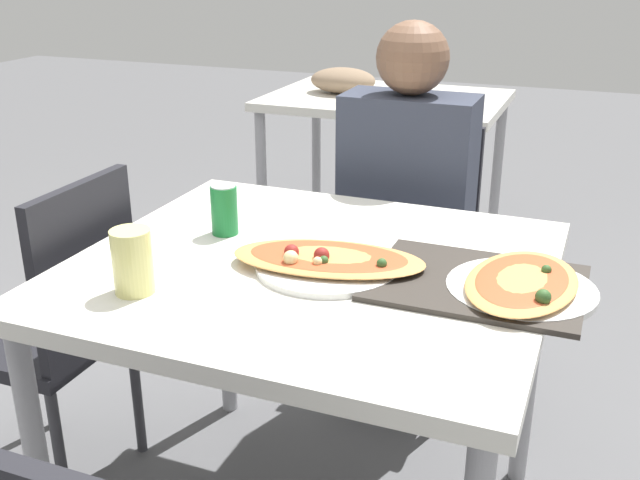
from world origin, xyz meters
name	(u,v)px	position (x,y,z in m)	size (l,w,h in m)	color
dining_table	(311,294)	(0.00, 0.00, 0.70)	(1.05, 0.96, 0.78)	silver
chair_far_seated	(412,247)	(0.03, 0.81, 0.51)	(0.40, 0.40, 0.91)	black
chair_side_left	(59,320)	(-0.72, -0.04, 0.51)	(0.40, 0.40, 0.91)	black
person_seated	(406,193)	(0.03, 0.70, 0.74)	(0.40, 0.24, 1.25)	#2D2D38
pizza_main	(328,261)	(0.05, -0.02, 0.80)	(0.46, 0.33, 0.06)	white
soda_can	(224,210)	(-0.27, 0.09, 0.84)	(0.07, 0.07, 0.12)	#197233
drink_glass	(133,261)	(-0.28, -0.28, 0.85)	(0.08, 0.08, 0.14)	#E0DB7F
serving_tray	(477,283)	(0.37, 0.02, 0.78)	(0.44, 0.34, 0.01)	#332D28
pizza_second	(522,285)	(0.47, 0.01, 0.80)	(0.31, 0.37, 0.06)	white
background_table	(378,108)	(-0.46, 1.98, 0.72)	(1.10, 0.80, 0.90)	silver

